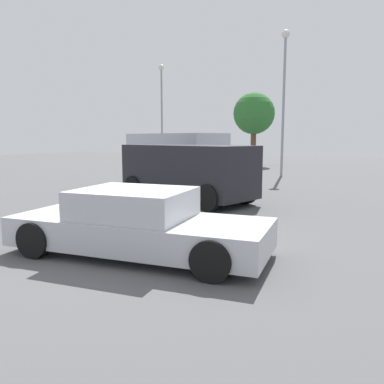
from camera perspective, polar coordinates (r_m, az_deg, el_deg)
ground_plane at (r=7.56m, az=-8.84°, el=-8.25°), size 80.00×80.00×0.00m
sedan_foreground at (r=7.07m, az=-7.99°, el=-4.75°), size 4.87×2.39×1.19m
dog at (r=10.24m, az=-4.44°, el=-2.33°), size 0.32×0.62×0.45m
van_white at (r=17.62m, az=-2.49°, el=5.14°), size 5.22×3.43×2.30m
suv_dark at (r=12.83m, az=-0.73°, el=3.16°), size 4.98×3.07×1.87m
light_post_near at (r=31.36m, az=-4.50°, el=13.48°), size 0.44×0.44×7.78m
light_post_mid at (r=22.15m, az=13.44°, el=15.61°), size 0.44×0.44×7.78m
tree_back_center at (r=30.24m, az=9.12°, el=11.30°), size 3.13×3.13×5.52m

